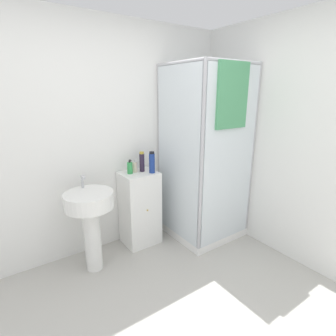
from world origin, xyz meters
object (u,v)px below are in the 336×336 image
soap_dispenser (130,168)px  lotion_bottle_white (135,167)px  shampoo_bottle_tall_black (142,162)px  sink (90,214)px  shampoo_bottle_blue (152,163)px

soap_dispenser → lotion_bottle_white: bearing=17.6°
shampoo_bottle_tall_black → lotion_bottle_white: bearing=161.9°
soap_dispenser → lotion_bottle_white: size_ratio=1.14×
sink → lotion_bottle_white: bearing=19.9°
sink → shampoo_bottle_tall_black: size_ratio=4.21×
sink → lotion_bottle_white: lotion_bottle_white is taller
soap_dispenser → shampoo_bottle_tall_black: 0.16m
shampoo_bottle_blue → lotion_bottle_white: shampoo_bottle_blue is taller
soap_dispenser → shampoo_bottle_tall_black: size_ratio=0.70×
soap_dispenser → lotion_bottle_white: 0.08m
soap_dispenser → shampoo_bottle_blue: (0.22, -0.11, 0.05)m
soap_dispenser → lotion_bottle_white: (0.07, 0.02, -0.01)m
sink → soap_dispenser: size_ratio=6.01×
soap_dispenser → shampoo_bottle_blue: shampoo_bottle_blue is taller
lotion_bottle_white → shampoo_bottle_blue: bearing=-43.8°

